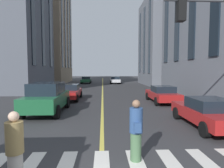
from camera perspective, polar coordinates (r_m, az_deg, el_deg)
The scene contains 11 objects.
lane_centre_line at distance 23.68m, azimuth -2.79°, elevation -2.31°, with size 80.00×0.16×0.01m.
car_white_mid at distance 38.23m, azimuth 0.92°, elevation 1.20°, with size 4.40×1.95×1.37m.
car_green_near at distance 12.71m, azimuth -18.49°, elevation -3.72°, with size 4.70×2.14×1.88m.
car_red_parked_a at distance 10.15m, azimuth 26.20°, elevation -7.40°, with size 4.40×1.95×1.37m.
car_red_trailing at distance 17.85m, azimuth -12.43°, elevation -2.25°, with size 4.40×1.95×1.37m.
car_green_parked_b at distance 39.22m, azimuth -7.61°, elevation 1.23°, with size 4.40×1.95×1.37m.
car_red_far at distance 16.42m, azimuth 14.55°, elevation -2.84°, with size 4.40×1.95×1.37m.
pedestrian_near at distance 5.01m, azimuth -26.60°, elevation -17.09°, with size 0.38×0.38×1.76m.
pedestrian_companion at distance 5.82m, azimuth 7.06°, elevation -13.37°, with size 0.50×0.38×1.80m.
building_right_near at distance 38.15m, azimuth 19.91°, elevation 11.37°, with size 11.81×14.01×15.25m.
building_left_far at distance 44.53m, azimuth -19.98°, elevation 15.01°, with size 12.99×10.52×22.49m.
Camera 1 is at (-3.53, -0.04, 2.66)m, focal length 31.17 mm.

